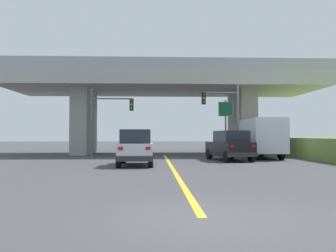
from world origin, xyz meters
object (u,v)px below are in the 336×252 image
at_px(traffic_signal_nearside, 226,111).
at_px(highway_sign, 226,115).
at_px(suv_crossing, 230,146).
at_px(box_truck, 259,137).
at_px(suv_lead, 136,148).
at_px(traffic_signal_farside, 106,114).

height_order(traffic_signal_nearside, highway_sign, traffic_signal_nearside).
bearing_deg(suv_crossing, box_truck, 35.13).
xyz_separation_m(suv_crossing, box_truck, (2.83, 2.85, 0.54)).
xyz_separation_m(suv_crossing, traffic_signal_nearside, (0.69, 4.83, 2.69)).
height_order(suv_crossing, highway_sign, highway_sign).
bearing_deg(suv_lead, traffic_signal_nearside, 52.07).
height_order(box_truck, traffic_signal_nearside, traffic_signal_nearside).
bearing_deg(traffic_signal_nearside, box_truck, -42.67).
distance_m(box_truck, highway_sign, 5.10).
bearing_deg(highway_sign, traffic_signal_nearside, -100.55).
bearing_deg(suv_crossing, traffic_signal_nearside, 71.80).
relative_size(box_truck, highway_sign, 1.46).
distance_m(suv_lead, traffic_signal_nearside, 11.45).
distance_m(traffic_signal_farside, highway_sign, 10.38).
distance_m(suv_lead, box_truck, 11.28).
xyz_separation_m(suv_lead, traffic_signal_nearside, (6.84, 8.78, 2.69)).
height_order(suv_lead, highway_sign, highway_sign).
bearing_deg(suv_crossing, highway_sign, 70.96).
xyz_separation_m(suv_lead, highway_sign, (7.29, 11.23, 2.45)).
xyz_separation_m(suv_crossing, traffic_signal_farside, (-8.89, 4.62, 2.40)).
bearing_deg(suv_lead, highway_sign, 56.98).
bearing_deg(highway_sign, suv_lead, -123.02).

